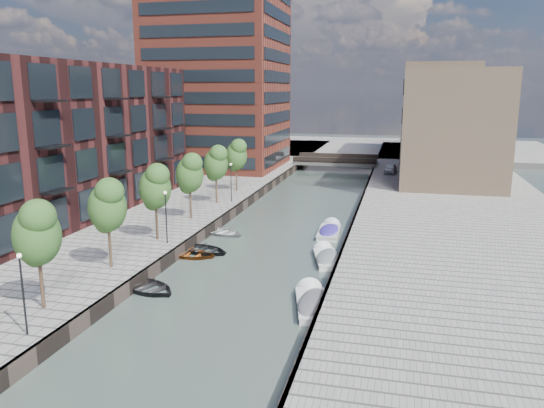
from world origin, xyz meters
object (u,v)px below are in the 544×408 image
at_px(car, 391,169).
at_px(sloop_4, 203,252).
at_px(tree_1, 37,231).
at_px(tree_5, 216,162).
at_px(tree_2, 107,204).
at_px(tree_6, 236,154).
at_px(sloop_1, 148,291).
at_px(motorboat_4, 326,258).
at_px(tree_4, 190,172).
at_px(motorboat_1, 312,302).
at_px(sloop_2, 190,257).
at_px(bridge, 336,161).
at_px(tree_3, 155,186).
at_px(motorboat_3, 329,231).
at_px(sloop_3, 224,235).

bearing_deg(car, sloop_4, -104.32).
xyz_separation_m(tree_1, tree_5, (0.00, 28.00, 0.00)).
bearing_deg(tree_2, car, 69.47).
xyz_separation_m(tree_6, sloop_1, (3.13, -29.05, -5.31)).
bearing_deg(car, motorboat_4, -90.62).
xyz_separation_m(tree_4, motorboat_4, (13.41, -6.12, -5.11)).
xyz_separation_m(motorboat_1, car, (3.40, 46.85, 1.45)).
bearing_deg(sloop_2, tree_4, 24.28).
distance_m(tree_5, car, 30.47).
bearing_deg(sloop_2, motorboat_4, -77.99).
relative_size(tree_5, sloop_2, 1.42).
height_order(bridge, sloop_2, bridge).
xyz_separation_m(tree_3, tree_6, (0.00, 21.00, 0.00)).
height_order(sloop_2, motorboat_1, motorboat_1).
bearing_deg(tree_3, sloop_2, -14.77).
relative_size(sloop_1, motorboat_1, 0.85).
bearing_deg(motorboat_4, tree_1, -132.02).
distance_m(motorboat_4, car, 38.23).
xyz_separation_m(tree_5, motorboat_3, (12.64, -5.58, -5.10)).
relative_size(bridge, tree_5, 2.18).
bearing_deg(car, motorboat_3, -93.44).
bearing_deg(sloop_4, tree_1, -179.29).
bearing_deg(tree_4, sloop_2, -68.37).
height_order(tree_3, tree_6, same).
bearing_deg(tree_3, car, 66.16).
xyz_separation_m(tree_2, sloop_1, (3.13, -1.05, -5.31)).
distance_m(tree_6, sloop_2, 22.67).
relative_size(tree_3, sloop_3, 1.45).
bearing_deg(motorboat_4, motorboat_3, 95.87).
bearing_deg(sloop_1, tree_6, 30.27).
relative_size(tree_1, tree_5, 1.00).
relative_size(tree_4, motorboat_1, 1.10).
bearing_deg(bridge, sloop_3, -96.90).
height_order(tree_1, motorboat_4, tree_1).
bearing_deg(sloop_2, tree_6, 10.73).
bearing_deg(tree_5, motorboat_1, -57.87).
bearing_deg(bridge, car, -43.00).
bearing_deg(tree_4, tree_3, -90.00).
bearing_deg(motorboat_3, car, 81.50).
xyz_separation_m(sloop_1, motorboat_3, (9.51, 16.47, 0.21)).
relative_size(bridge, motorboat_3, 2.49).
relative_size(tree_4, car, 1.55).
bearing_deg(motorboat_1, sloop_4, 140.41).
distance_m(tree_2, car, 49.15).
bearing_deg(car, tree_4, -113.26).
height_order(tree_3, sloop_1, tree_3).
distance_m(tree_5, sloop_2, 16.04).
bearing_deg(tree_5, car, 55.38).
bearing_deg(motorboat_1, tree_6, 115.46).
distance_m(tree_2, motorboat_1, 14.73).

